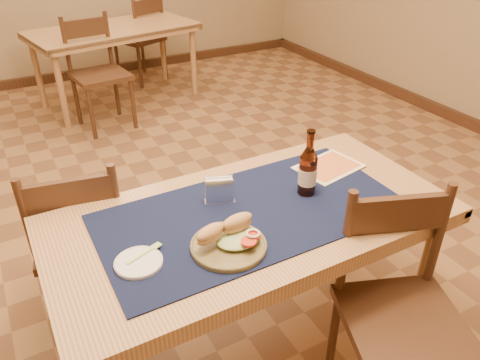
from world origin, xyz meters
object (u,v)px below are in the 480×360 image
main_table (252,230)px  chair_main_near (400,310)px  back_table (114,36)px  beer_bottle (308,171)px  chair_main_far (81,237)px  napkin_holder (219,191)px  sandwich_plate (230,240)px

main_table → chair_main_near: size_ratio=1.70×
main_table → back_table: size_ratio=0.96×
main_table → beer_bottle: size_ratio=5.54×
chair_main_near → beer_bottle: size_ratio=3.26×
main_table → chair_main_far: (-0.59, 0.56, -0.20)m
back_table → napkin_holder: napkin_holder is taller
chair_main_far → main_table: bearing=-43.2°
main_table → napkin_holder: napkin_holder is taller
main_table → chair_main_near: (0.36, -0.50, -0.18)m
sandwich_plate → beer_bottle: size_ratio=0.95×
back_table → napkin_holder: (-0.45, -3.20, 0.14)m
back_table → chair_main_near: 3.83m
back_table → beer_bottle: bearing=-91.7°
chair_main_far → beer_bottle: 1.09m
chair_main_near → sandwich_plate: chair_main_near is taller
sandwich_plate → main_table: bearing=39.8°
back_table → napkin_holder: bearing=-98.0°
back_table → beer_bottle: beer_bottle is taller
sandwich_plate → beer_bottle: (0.45, 0.16, 0.08)m
main_table → beer_bottle: (0.27, 0.01, 0.19)m
back_table → chair_main_far: (-0.96, -2.77, -0.20)m
back_table → chair_main_far: bearing=-109.2°
chair_main_far → chair_main_near: size_ratio=0.96×
napkin_holder → main_table: bearing=-58.5°
chair_main_near → beer_bottle: bearing=100.2°
beer_bottle → back_table: bearing=88.3°
chair_main_far → sandwich_plate: 0.88m
main_table → sandwich_plate: sandwich_plate is taller
napkin_holder → sandwich_plate: bearing=-109.5°
chair_main_far → sandwich_plate: (0.42, -0.70, 0.32)m
chair_main_near → napkin_holder: (-0.44, 0.63, 0.32)m
chair_main_far → beer_bottle: bearing=-32.3°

